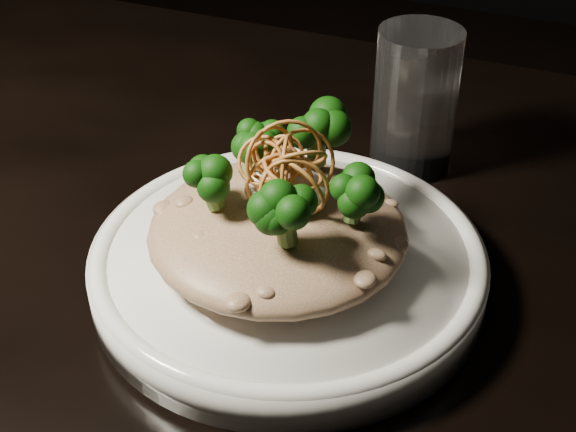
% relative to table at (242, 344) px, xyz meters
% --- Properties ---
extents(table, '(1.10, 0.80, 0.75)m').
position_rel_table_xyz_m(table, '(0.00, 0.00, 0.00)').
color(table, black).
rests_on(table, ground).
extents(plate, '(0.26, 0.26, 0.03)m').
position_rel_table_xyz_m(plate, '(0.04, -0.01, 0.10)').
color(plate, white).
rests_on(plate, table).
extents(risotto, '(0.17, 0.17, 0.04)m').
position_rel_table_xyz_m(risotto, '(0.04, -0.01, 0.13)').
color(risotto, brown).
rests_on(risotto, plate).
extents(broccoli, '(0.13, 0.13, 0.05)m').
position_rel_table_xyz_m(broccoli, '(0.04, -0.01, 0.17)').
color(broccoli, black).
rests_on(broccoli, risotto).
extents(cheese, '(0.05, 0.05, 0.02)m').
position_rel_table_xyz_m(cheese, '(0.04, -0.00, 0.16)').
color(cheese, white).
rests_on(cheese, risotto).
extents(shallots, '(0.05, 0.05, 0.03)m').
position_rel_table_xyz_m(shallots, '(0.04, -0.01, 0.18)').
color(shallots, '#93501F').
rests_on(shallots, cheese).
extents(drinking_glass, '(0.08, 0.08, 0.12)m').
position_rel_table_xyz_m(drinking_glass, '(0.08, 0.17, 0.14)').
color(drinking_glass, white).
rests_on(drinking_glass, table).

